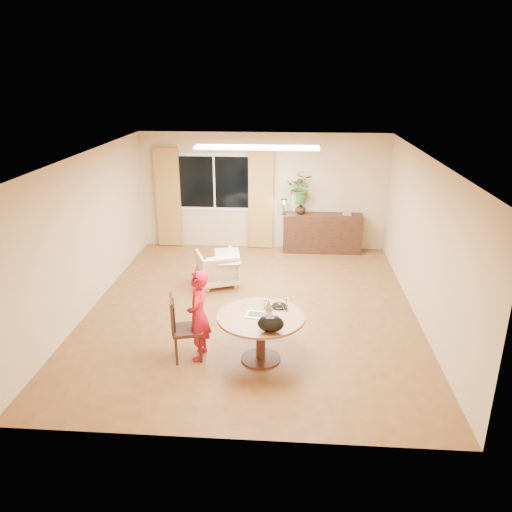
{
  "coord_description": "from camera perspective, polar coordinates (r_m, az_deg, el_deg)",
  "views": [
    {
      "loc": [
        0.63,
        -7.7,
        3.83
      ],
      "look_at": [
        0.09,
        -0.2,
        1.04
      ],
      "focal_mm": 35.0,
      "sensor_mm": 36.0,
      "label": 1
    }
  ],
  "objects": [
    {
      "name": "floor",
      "position": [
        8.62,
        -0.48,
        -6.02
      ],
      "size": [
        6.5,
        6.5,
        0.0
      ],
      "primitive_type": "plane",
      "color": "brown",
      "rests_on": "ground"
    },
    {
      "name": "ceiling",
      "position": [
        7.82,
        -0.54,
        11.32
      ],
      "size": [
        6.5,
        6.5,
        0.0
      ],
      "primitive_type": "plane",
      "rotation": [
        3.14,
        0.0,
        0.0
      ],
      "color": "white",
      "rests_on": "wall_back"
    },
    {
      "name": "wall_back",
      "position": [
        11.25,
        0.84,
        7.37
      ],
      "size": [
        5.5,
        0.0,
        5.5
      ],
      "primitive_type": "plane",
      "rotation": [
        1.57,
        0.0,
        0.0
      ],
      "color": "#D6B78B",
      "rests_on": "floor"
    },
    {
      "name": "wall_left",
      "position": [
        8.78,
        -18.72,
        2.51
      ],
      "size": [
        0.0,
        6.5,
        6.5
      ],
      "primitive_type": "plane",
      "rotation": [
        1.57,
        0.0,
        1.57
      ],
      "color": "#D6B78B",
      "rests_on": "floor"
    },
    {
      "name": "wall_right",
      "position": [
        8.37,
        18.61,
        1.68
      ],
      "size": [
        0.0,
        6.5,
        6.5
      ],
      "primitive_type": "plane",
      "rotation": [
        1.57,
        0.0,
        -1.57
      ],
      "color": "#D6B78B",
      "rests_on": "floor"
    },
    {
      "name": "window",
      "position": [
        11.31,
        -4.79,
        8.4
      ],
      "size": [
        1.7,
        0.03,
        1.3
      ],
      "color": "white",
      "rests_on": "wall_back"
    },
    {
      "name": "curtain_left",
      "position": [
        11.52,
        -10.0,
        6.58
      ],
      "size": [
        0.55,
        0.08,
        2.25
      ],
      "primitive_type": "cube",
      "color": "olive",
      "rests_on": "wall_back"
    },
    {
      "name": "curtain_right",
      "position": [
        11.2,
        0.55,
        6.49
      ],
      "size": [
        0.55,
        0.08,
        2.25
      ],
      "primitive_type": "cube",
      "color": "olive",
      "rests_on": "wall_back"
    },
    {
      "name": "ceiling_panel",
      "position": [
        9.01,
        0.1,
        12.29
      ],
      "size": [
        2.2,
        0.35,
        0.05
      ],
      "primitive_type": "cube",
      "color": "white",
      "rests_on": "ceiling"
    },
    {
      "name": "dining_table",
      "position": [
        6.94,
        0.55,
        -7.92
      ],
      "size": [
        1.21,
        1.21,
        0.69
      ],
      "color": "brown",
      "rests_on": "floor"
    },
    {
      "name": "dining_chair",
      "position": [
        7.08,
        -7.89,
        -8.14
      ],
      "size": [
        0.55,
        0.52,
        0.94
      ],
      "primitive_type": null,
      "rotation": [
        0.0,
        0.0,
        0.27
      ],
      "color": "black",
      "rests_on": "floor"
    },
    {
      "name": "child",
      "position": [
        7.0,
        -6.58,
        -6.73
      ],
      "size": [
        0.49,
        0.34,
        1.32
      ],
      "primitive_type": "imported",
      "rotation": [
        0.0,
        0.0,
        -1.62
      ],
      "color": "red",
      "rests_on": "floor"
    },
    {
      "name": "laptop",
      "position": [
        6.82,
        0.21,
        -5.98
      ],
      "size": [
        0.36,
        0.27,
        0.22
      ],
      "primitive_type": null,
      "rotation": [
        0.0,
        0.0,
        -0.16
      ],
      "color": "#B7B7BC",
      "rests_on": "dining_table"
    },
    {
      "name": "tumbler",
      "position": [
        7.06,
        1.18,
        -5.57
      ],
      "size": [
        0.09,
        0.09,
        0.1
      ],
      "primitive_type": null,
      "rotation": [
        0.0,
        0.0,
        -0.27
      ],
      "color": "white",
      "rests_on": "dining_table"
    },
    {
      "name": "wine_glass",
      "position": [
        6.98,
        3.49,
        -5.51
      ],
      "size": [
        0.08,
        0.08,
        0.2
      ],
      "primitive_type": null,
      "rotation": [
        0.0,
        0.0,
        0.22
      ],
      "color": "white",
      "rests_on": "dining_table"
    },
    {
      "name": "pot_lid",
      "position": [
        7.11,
        2.7,
        -5.7
      ],
      "size": [
        0.26,
        0.26,
        0.04
      ],
      "primitive_type": null,
      "rotation": [
        0.0,
        0.0,
        0.12
      ],
      "color": "white",
      "rests_on": "dining_table"
    },
    {
      "name": "handbag",
      "position": [
        6.42,
        1.69,
        -7.75
      ],
      "size": [
        0.36,
        0.23,
        0.23
      ],
      "primitive_type": null,
      "rotation": [
        0.0,
        0.0,
        0.08
      ],
      "color": "black",
      "rests_on": "dining_table"
    },
    {
      "name": "armchair",
      "position": [
        9.48,
        -4.41,
        -1.38
      ],
      "size": [
        0.92,
        0.93,
        0.66
      ],
      "primitive_type": "imported",
      "rotation": [
        0.0,
        0.0,
        3.52
      ],
      "color": "#C2B39A",
      "rests_on": "floor"
    },
    {
      "name": "throw",
      "position": [
        9.25,
        -3.28,
        0.37
      ],
      "size": [
        0.55,
        0.63,
        0.03
      ],
      "primitive_type": null,
      "rotation": [
        0.0,
        0.0,
        0.21
      ],
      "color": "beige",
      "rests_on": "armchair"
    },
    {
      "name": "sideboard",
      "position": [
        11.25,
        7.57,
        2.61
      ],
      "size": [
        1.73,
        0.42,
        0.87
      ],
      "primitive_type": "cube",
      "color": "black",
      "rests_on": "floor"
    },
    {
      "name": "vase",
      "position": [
        11.08,
        5.11,
        5.43
      ],
      "size": [
        0.3,
        0.3,
        0.25
      ],
      "primitive_type": "imported",
      "rotation": [
        0.0,
        0.0,
        0.34
      ],
      "color": "black",
      "rests_on": "sideboard"
    },
    {
      "name": "bouquet",
      "position": [
        10.97,
        5.12,
        7.72
      ],
      "size": [
        0.63,
        0.56,
        0.66
      ],
      "primitive_type": "imported",
      "rotation": [
        0.0,
        0.0,
        -0.08
      ],
      "color": "#296E2C",
      "rests_on": "vase"
    },
    {
      "name": "book_stack",
      "position": [
        11.17,
        10.37,
        4.84
      ],
      "size": [
        0.22,
        0.19,
        0.08
      ],
      "primitive_type": null,
      "rotation": [
        0.0,
        0.0,
        0.33
      ],
      "color": "olive",
      "rests_on": "sideboard"
    },
    {
      "name": "desk_lamp",
      "position": [
        11.01,
        3.2,
        5.69
      ],
      "size": [
        0.15,
        0.15,
        0.36
      ],
      "primitive_type": null,
      "rotation": [
        0.0,
        0.0,
        0.0
      ],
      "color": "black",
      "rests_on": "sideboard"
    }
  ]
}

